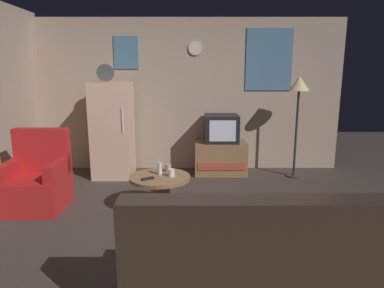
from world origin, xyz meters
TOP-DOWN VIEW (x-y plane):
  - ground_plane at (0.00, 0.00)m, footprint 12.00×12.00m
  - wall_with_art at (0.01, 2.45)m, footprint 5.20×0.12m
  - fridge at (-1.15, 1.95)m, footprint 0.60×0.62m
  - tv_stand at (0.57, 2.09)m, footprint 0.84×0.53m
  - crt_tv at (0.58, 2.09)m, footprint 0.54×0.51m
  - standing_lamp at (1.75, 1.92)m, footprint 0.32×0.32m
  - coffee_table at (-0.27, 0.49)m, footprint 0.72×0.72m
  - wine_glass at (-0.28, 0.55)m, footprint 0.05×0.05m
  - mug_ceramic_white at (-0.14, 0.47)m, footprint 0.08×0.08m
  - mug_ceramic_tan at (-0.19, 0.68)m, footprint 0.08×0.08m
  - remote_control at (-0.40, 0.36)m, footprint 0.15×0.12m
  - armchair at (-1.80, 0.65)m, footprint 0.68×0.68m
  - couch at (0.51, -1.24)m, footprint 1.70×0.80m

SIDE VIEW (x-z plane):
  - ground_plane at x=0.00m, z-range 0.00..0.00m
  - coffee_table at x=-0.27m, z-range 0.00..0.45m
  - tv_stand at x=0.57m, z-range 0.00..0.53m
  - couch at x=0.51m, z-range -0.15..0.77m
  - armchair at x=-1.80m, z-range -0.14..0.82m
  - remote_control at x=-0.40m, z-range 0.45..0.47m
  - mug_ceramic_white at x=-0.14m, z-range 0.45..0.54m
  - mug_ceramic_tan at x=-0.19m, z-range 0.45..0.54m
  - wine_glass at x=-0.28m, z-range 0.45..0.60m
  - fridge at x=-1.15m, z-range -0.13..1.64m
  - crt_tv at x=0.58m, z-range 0.53..0.97m
  - wall_with_art at x=0.01m, z-range 0.01..2.52m
  - standing_lamp at x=1.75m, z-range 0.56..2.15m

